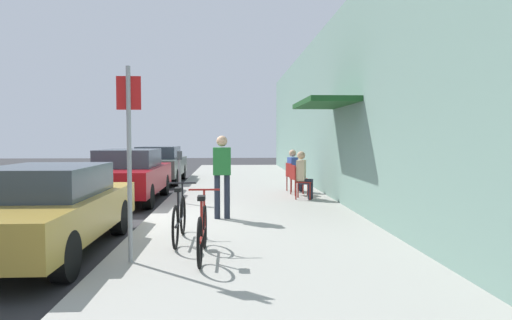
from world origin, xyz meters
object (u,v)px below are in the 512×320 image
at_px(bicycle_0, 202,232).
at_px(parking_meter, 180,173).
at_px(cafe_chair_2, 292,175).
at_px(seated_patron_0, 303,173).
at_px(seated_patron_2, 294,169).
at_px(pedestrian_standing, 222,170).
at_px(bicycle_1, 179,219).
at_px(cafe_chair_1, 297,178).
at_px(street_sign, 129,148).
at_px(parked_car_2, 158,164).
at_px(cafe_chair_0, 301,180).
at_px(parked_car_0, 45,208).
at_px(parked_car_1, 128,175).

bearing_deg(bicycle_0, parking_meter, 99.64).
xyz_separation_m(parking_meter, cafe_chair_2, (3.19, 2.30, -0.26)).
distance_m(seated_patron_0, seated_patron_2, 1.72).
bearing_deg(seated_patron_2, pedestrian_standing, -114.96).
relative_size(bicycle_1, seated_patron_0, 1.33).
xyz_separation_m(parking_meter, bicycle_1, (0.47, -4.26, -0.41)).
distance_m(cafe_chair_1, pedestrian_standing, 4.26).
bearing_deg(seated_patron_2, cafe_chair_2, -166.23).
distance_m(street_sign, cafe_chair_2, 8.46).
height_order(cafe_chair_1, seated_patron_2, seated_patron_2).
xyz_separation_m(parked_car_2, street_sign, (1.50, -11.91, 0.90)).
xyz_separation_m(parked_car_2, cafe_chair_1, (4.74, -5.05, -0.12)).
relative_size(parking_meter, seated_patron_2, 1.02).
xyz_separation_m(parking_meter, cafe_chair_0, (3.19, 0.61, -0.26)).
height_order(bicycle_0, pedestrian_standing, pedestrian_standing).
relative_size(parked_car_0, street_sign, 1.69).
bearing_deg(cafe_chair_1, parked_car_1, -177.26).
bearing_deg(seated_patron_2, street_sign, -113.02).
height_order(cafe_chair_1, cafe_chair_2, same).
bearing_deg(parked_car_0, street_sign, -32.88).
relative_size(parking_meter, cafe_chair_0, 1.52).
bearing_deg(pedestrian_standing, street_sign, -110.13).
xyz_separation_m(parked_car_2, parking_meter, (1.55, -6.46, 0.15)).
relative_size(cafe_chair_2, seated_patron_2, 0.67).
bearing_deg(street_sign, cafe_chair_0, 61.85).
bearing_deg(cafe_chair_1, bicycle_0, -108.97).
bearing_deg(street_sign, parking_meter, 89.47).
bearing_deg(cafe_chair_1, seated_patron_2, 86.26).
relative_size(parked_car_0, bicycle_1, 2.57).
distance_m(parked_car_0, seated_patron_2, 8.32).
relative_size(parking_meter, pedestrian_standing, 0.78).
bearing_deg(street_sign, pedestrian_standing, 69.87).
distance_m(parking_meter, bicycle_0, 5.36).
distance_m(parked_car_0, bicycle_0, 2.58).
distance_m(street_sign, bicycle_0, 1.51).
xyz_separation_m(bicycle_0, bicycle_1, (-0.43, 1.01, 0.00)).
xyz_separation_m(parked_car_0, seated_patron_0, (4.80, 5.07, 0.11)).
xyz_separation_m(parked_car_0, cafe_chair_2, (4.74, 6.78, -0.08)).
relative_size(parked_car_1, pedestrian_standing, 2.59).
bearing_deg(parked_car_0, bicycle_0, -17.90).
height_order(parked_car_0, bicycle_1, parked_car_0).
bearing_deg(parked_car_0, cafe_chair_0, 47.02).
bearing_deg(cafe_chair_1, parked_car_0, -128.83).
relative_size(seated_patron_0, cafe_chair_2, 1.48).
height_order(parked_car_2, cafe_chair_0, parked_car_2).
relative_size(bicycle_1, cafe_chair_0, 1.97).
xyz_separation_m(street_sign, cafe_chair_2, (3.24, 7.75, -1.02)).
bearing_deg(street_sign, seated_patron_2, 66.98).
relative_size(bicycle_0, cafe_chair_0, 1.97).
height_order(cafe_chair_2, seated_patron_2, seated_patron_2).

